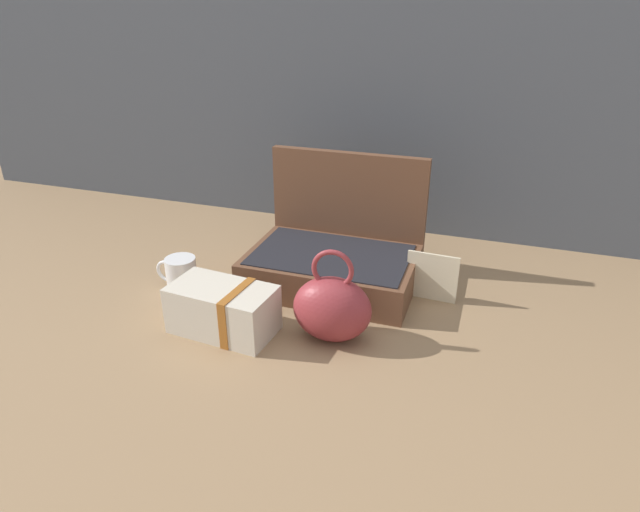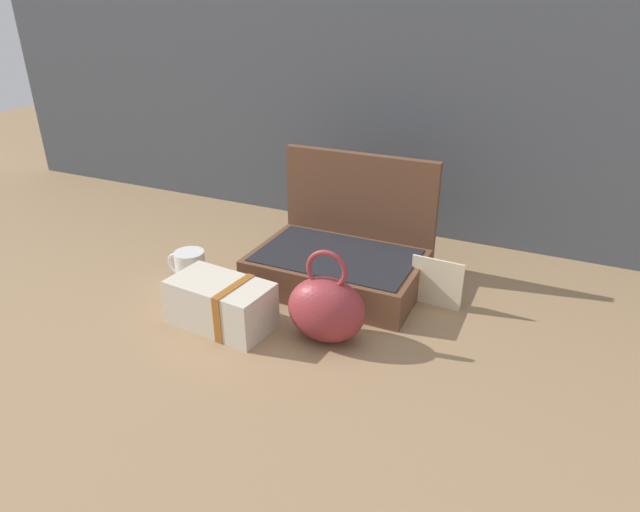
% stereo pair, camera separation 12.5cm
% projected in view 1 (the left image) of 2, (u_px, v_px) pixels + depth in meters
% --- Properties ---
extents(ground_plane, '(6.00, 6.00, 0.00)m').
position_uv_depth(ground_plane, '(328.00, 308.00, 1.33)').
color(ground_plane, '#8C6D4C').
extents(open_suitcase, '(0.43, 0.30, 0.32)m').
position_uv_depth(open_suitcase, '(335.00, 256.00, 1.43)').
color(open_suitcase, brown).
rests_on(open_suitcase, ground_plane).
extents(teal_pouch_handbag, '(0.18, 0.13, 0.22)m').
position_uv_depth(teal_pouch_handbag, '(332.00, 308.00, 1.18)').
color(teal_pouch_handbag, maroon).
rests_on(teal_pouch_handbag, ground_plane).
extents(cream_toiletry_bag, '(0.24, 0.15, 0.11)m').
position_uv_depth(cream_toiletry_bag, '(224.00, 310.00, 1.22)').
color(cream_toiletry_bag, beige).
rests_on(cream_toiletry_bag, ground_plane).
extents(coffee_mug, '(0.11, 0.08, 0.09)m').
position_uv_depth(coffee_mug, '(181.00, 273.00, 1.41)').
color(coffee_mug, silver).
rests_on(coffee_mug, ground_plane).
extents(info_card_left, '(0.13, 0.01, 0.12)m').
position_uv_depth(info_card_left, '(432.00, 277.00, 1.35)').
color(info_card_left, beige).
rests_on(info_card_left, ground_plane).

